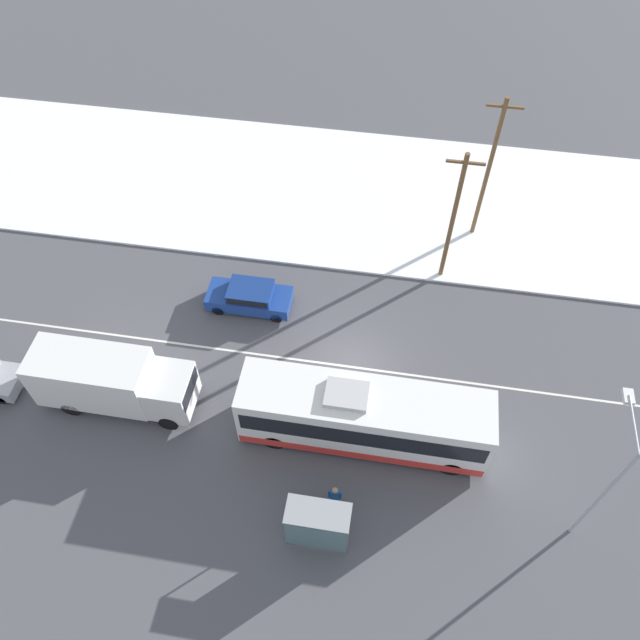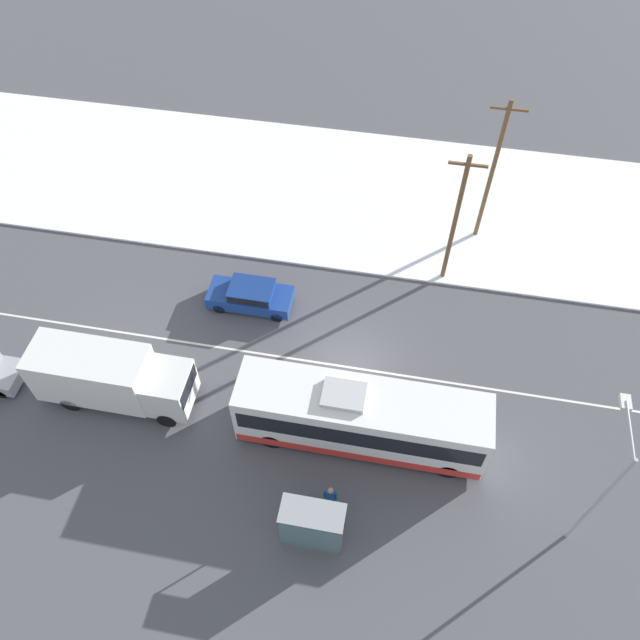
# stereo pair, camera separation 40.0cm
# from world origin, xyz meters

# --- Properties ---
(ground_plane) EXTENTS (120.00, 120.00, 0.00)m
(ground_plane) POSITION_xyz_m (0.00, 0.00, 0.00)
(ground_plane) COLOR #4C4C51
(snow_lot) EXTENTS (80.00, 12.56, 0.12)m
(snow_lot) POSITION_xyz_m (0.00, 12.52, 0.06)
(snow_lot) COLOR white
(snow_lot) RESTS_ON ground_plane
(lane_marking_center) EXTENTS (60.00, 0.12, 0.00)m
(lane_marking_center) POSITION_xyz_m (0.00, 0.00, 0.00)
(lane_marking_center) COLOR silver
(lane_marking_center) RESTS_ON ground_plane
(city_bus) EXTENTS (10.79, 2.57, 3.51)m
(city_bus) POSITION_xyz_m (0.99, -3.62, 1.71)
(city_bus) COLOR white
(city_bus) RESTS_ON ground_plane
(box_truck) EXTENTS (7.20, 2.30, 3.15)m
(box_truck) POSITION_xyz_m (-10.52, -3.59, 1.74)
(box_truck) COLOR silver
(box_truck) RESTS_ON ground_plane
(sedan_car) EXTENTS (4.37, 1.80, 1.42)m
(sedan_car) POSITION_xyz_m (-5.70, 3.00, 0.78)
(sedan_car) COLOR navy
(sedan_car) RESTS_ON ground_plane
(pedestrian_at_stop) EXTENTS (0.57, 0.25, 1.59)m
(pedestrian_at_stop) POSITION_xyz_m (0.24, -6.99, 0.97)
(pedestrian_at_stop) COLOR #23232D
(pedestrian_at_stop) RESTS_ON ground_plane
(bus_shelter) EXTENTS (2.52, 1.20, 2.40)m
(bus_shelter) POSITION_xyz_m (-0.24, -8.63, 1.67)
(bus_shelter) COLOR gray
(bus_shelter) RESTS_ON ground_plane
(streetlamp) EXTENTS (0.36, 2.63, 7.19)m
(streetlamp) POSITION_xyz_m (9.97, -6.02, 4.57)
(streetlamp) COLOR #9EA3A8
(streetlamp) RESTS_ON ground_plane
(utility_pole_roadside) EXTENTS (1.80, 0.24, 8.12)m
(utility_pole_roadside) POSITION_xyz_m (4.08, 6.79, 4.25)
(utility_pole_roadside) COLOR brown
(utility_pole_roadside) RESTS_ON ground_plane
(utility_pole_snowlot) EXTENTS (1.80, 0.24, 8.82)m
(utility_pole_snowlot) POSITION_xyz_m (5.75, 10.41, 4.60)
(utility_pole_snowlot) COLOR brown
(utility_pole_snowlot) RESTS_ON ground_plane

